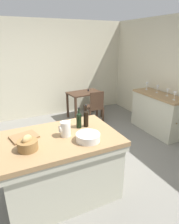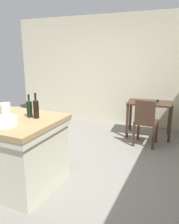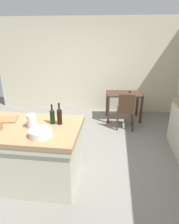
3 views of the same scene
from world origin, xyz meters
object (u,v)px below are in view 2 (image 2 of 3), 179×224
(writing_desk, at_px, (150,108))
(wine_bottle_dark, at_px, (36,108))
(pitcher, at_px, (5,110))
(island_table, at_px, (5,147))
(wooden_chair, at_px, (146,121))
(wine_bottle_amber, at_px, (29,108))
(wash_bowl, at_px, (5,121))

(writing_desk, height_order, wine_bottle_dark, wine_bottle_dark)
(pitcher, bearing_deg, island_table, 172.52)
(island_table, relative_size, pitcher, 6.39)
(wooden_chair, relative_size, wine_bottle_amber, 2.99)
(wooden_chair, xyz_separation_m, wash_bowl, (-1.22, -2.22, 0.47))
(wash_bowl, height_order, wine_bottle_amber, wine_bottle_amber)
(island_table, xyz_separation_m, pitcher, (0.08, -0.01, 0.52))
(island_table, height_order, writing_desk, island_table)
(island_table, xyz_separation_m, writing_desk, (1.49, 2.53, 0.12))
(wooden_chair, distance_m, wine_bottle_amber, 2.24)
(island_table, distance_m, writing_desk, 2.94)
(pitcher, distance_m, wine_bottle_dark, 0.39)
(writing_desk, bearing_deg, wash_bowl, -113.26)
(wooden_chair, height_order, wine_bottle_dark, wine_bottle_dark)
(wine_bottle_dark, height_order, wine_bottle_amber, wine_bottle_dark)
(wash_bowl, bearing_deg, wine_bottle_amber, 83.79)
(pitcher, bearing_deg, wash_bowl, -48.48)
(pitcher, height_order, wine_bottle_amber, wine_bottle_amber)
(wooden_chair, bearing_deg, writing_desk, 92.93)
(pitcher, xyz_separation_m, wash_bowl, (0.21, -0.24, -0.05))
(writing_desk, bearing_deg, island_table, -120.43)
(writing_desk, height_order, wine_bottle_amber, wine_bottle_amber)
(writing_desk, relative_size, wine_bottle_dark, 2.91)
(island_table, relative_size, wooden_chair, 1.69)
(island_table, relative_size, wine_bottle_dark, 4.64)
(wooden_chair, height_order, wine_bottle_amber, wine_bottle_amber)
(writing_desk, xyz_separation_m, wooden_chair, (0.03, -0.56, -0.13))
(wooden_chair, bearing_deg, wine_bottle_amber, -122.92)
(wash_bowl, relative_size, wine_bottle_dark, 0.91)
(wooden_chair, relative_size, pitcher, 3.77)
(wine_bottle_amber, bearing_deg, pitcher, -147.91)
(writing_desk, distance_m, pitcher, 2.94)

